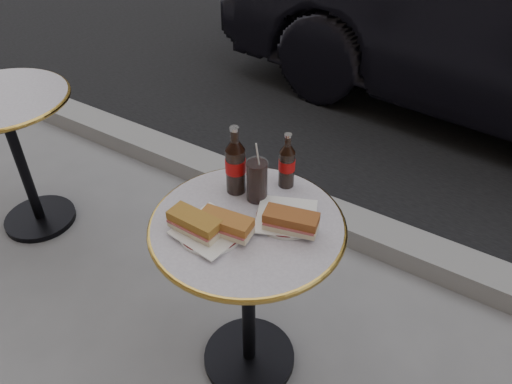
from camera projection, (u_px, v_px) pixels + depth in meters
The scene contains 13 objects.
ground at pixel (249, 359), 2.00m from camera, with size 80.00×80.00×0.00m, color slate.
asphalt_road at pixel (507, 12), 5.31m from camera, with size 40.00×8.00×0.00m, color black.
curb at pixel (345, 224), 2.57m from camera, with size 40.00×0.20×0.12m, color gray.
bistro_table at pixel (248, 299), 1.78m from camera, with size 0.62×0.62×0.73m, color #BAB2C4, non-canonical shape.
bistro_table_second at pixel (22, 164), 2.44m from camera, with size 0.62×0.62×0.73m, color #BAB2C4, non-canonical shape.
plate_left at pixel (211, 232), 1.51m from camera, with size 0.20×0.20×0.01m, color white.
plate_right at pixel (286, 218), 1.56m from camera, with size 0.19×0.19×0.01m, color silver.
sandwich_left_a at pixel (195, 224), 1.49m from camera, with size 0.16×0.08×0.06m, color #A06C28.
sandwich_left_b at pixel (226, 225), 1.48m from camera, with size 0.16×0.08×0.06m, color #A5622A.
sandwich_right at pixel (291, 222), 1.49m from camera, with size 0.16×0.08×0.06m, color brown.
cola_bottle_left at pixel (235, 160), 1.61m from camera, with size 0.07×0.07×0.25m, color black, non-canonical shape.
cola_bottle_right at pixel (287, 160), 1.64m from camera, with size 0.06×0.06×0.20m, color black, non-canonical shape.
cola_glass at pixel (257, 181), 1.60m from camera, with size 0.07×0.07×0.15m, color black.
Camera 1 is at (0.65, -0.96, 1.76)m, focal length 35.00 mm.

